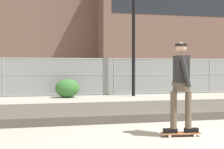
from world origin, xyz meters
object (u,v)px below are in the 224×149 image
skateboard (181,133)px  street_lamp (134,11)px  parked_car_mid (136,76)px  skater (181,81)px  parked_car_near (32,76)px  shrub_left (67,88)px

skateboard → street_lamp: bearing=80.2°
parked_car_mid → skateboard: bearing=-102.9°
skateboard → skater: bearing=153.4°
skater → parked_car_near: 13.46m
skater → shrub_left: size_ratio=1.65×
street_lamp → parked_car_mid: street_lamp is taller
street_lamp → parked_car_near: (-4.95, 4.78, -3.26)m
skater → parked_car_mid: (2.92, 12.77, -0.27)m
skateboard → parked_car_near: size_ratio=0.18×
parked_car_near → shrub_left: 5.11m
skater → street_lamp: size_ratio=0.28×
street_lamp → parked_car_near: 7.61m
street_lamp → shrub_left: 4.84m
skateboard → parked_car_near: (-3.53, 12.98, 0.78)m
skater → street_lamp: bearing=80.2°
street_lamp → parked_car_mid: 5.81m
skater → parked_car_near: (-3.53, 12.98, -0.27)m
skater → street_lamp: (1.41, 8.20, 2.98)m
parked_car_near → parked_car_mid: bearing=-1.9°
skateboard → parked_car_near: parked_car_near is taller
skater → parked_car_near: bearing=105.2°
skater → shrub_left: bearing=102.1°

